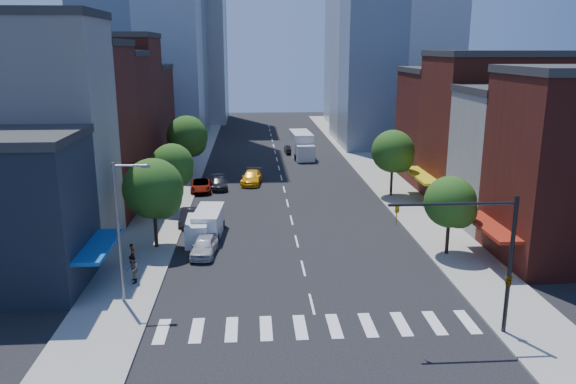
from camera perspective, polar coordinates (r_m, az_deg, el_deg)
name	(u,v)px	position (r m, az deg, el deg)	size (l,w,h in m)	color
ground	(312,304)	(36.45, 2.44, -11.31)	(220.00, 220.00, 0.00)	black
sidewalk_left	(185,172)	(74.84, -10.46, 2.03)	(5.00, 120.00, 0.15)	gray
sidewalk_right	(373,169)	(76.06, 8.60, 2.31)	(5.00, 120.00, 0.15)	gray
crosswalk	(317,327)	(33.79, 3.00, -13.50)	(19.00, 3.00, 0.01)	silver
bldg_left_1	(29,138)	(48.36, -24.82, 4.99)	(12.00, 8.00, 18.00)	silver
bldg_left_2	(65,135)	(56.43, -21.71, 5.44)	(12.00, 9.00, 16.00)	#581F15
bldg_left_3	(91,127)	(64.56, -19.42, 6.20)	(12.00, 8.00, 15.00)	#521A14
bldg_left_4	(109,110)	(72.61, -17.73, 7.96)	(12.00, 9.00, 17.00)	#581F15
bldg_left_5	(127,117)	(82.03, -16.07, 7.34)	(12.00, 10.00, 13.00)	#521A14
bldg_right_1	(528,161)	(54.53, 23.24, 2.87)	(12.00, 8.00, 12.00)	silver
bldg_right_2	(489,130)	(62.33, 19.70, 5.91)	(12.00, 10.00, 15.00)	#581F15
bldg_right_3	(454,127)	(71.66, 16.51, 6.36)	(12.00, 10.00, 13.00)	#521A14
traffic_signal	(500,266)	(33.36, 20.77, -7.02)	(7.24, 2.24, 8.00)	black
streetlight	(121,224)	(36.17, -16.61, -3.14)	(2.25, 0.25, 9.00)	slate
tree_left_near	(155,191)	(45.56, -13.35, 0.12)	(4.80, 4.80, 7.30)	black
tree_left_mid	(174,167)	(56.24, -11.54, 2.54)	(4.20, 4.20, 6.65)	black
tree_left_far	(188,138)	(69.80, -10.08, 5.45)	(5.00, 5.00, 7.75)	black
tree_right_near	(452,204)	(44.89, 16.34, -1.19)	(4.00, 4.00, 6.20)	black
tree_right_far	(394,153)	(61.51, 10.75, 3.91)	(4.60, 4.60, 7.20)	black
parked_car_front	(204,246)	(44.69, -8.49, -5.43)	(1.79, 4.46, 1.52)	#BBBABF
parked_car_second	(190,217)	(52.63, -9.97, -2.49)	(1.50, 4.30, 1.42)	black
parked_car_third	(201,186)	(64.37, -8.85, 0.64)	(2.25, 4.89, 1.36)	#999999
parked_car_rear	(219,183)	(65.31, -7.02, 0.90)	(1.88, 4.62, 1.34)	black
cargo_van_near	(197,231)	(47.71, -9.21, -3.94)	(1.93, 4.52, 1.90)	silver
cargo_van_far	(208,223)	(49.06, -8.09, -3.13)	(2.56, 5.58, 2.31)	white
taxi	(252,177)	(67.36, -3.71, 1.48)	(2.17, 5.34, 1.55)	#FBAE0D
traffic_car_oncoming	(289,149)	(87.10, 0.15, 4.39)	(1.37, 3.93, 1.30)	black
traffic_car_far	(302,153)	(82.57, 1.44, 3.95)	(1.94, 4.81, 1.64)	#999999
box_truck	(302,146)	(83.81, 1.38, 4.74)	(3.23, 9.26, 3.68)	silver
pedestrian_near	(133,253)	(43.75, -15.51, -6.04)	(0.56, 0.37, 1.54)	#999999
pedestrian_far	(132,269)	(40.16, -15.53, -7.58)	(0.95, 0.74, 1.96)	#999999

